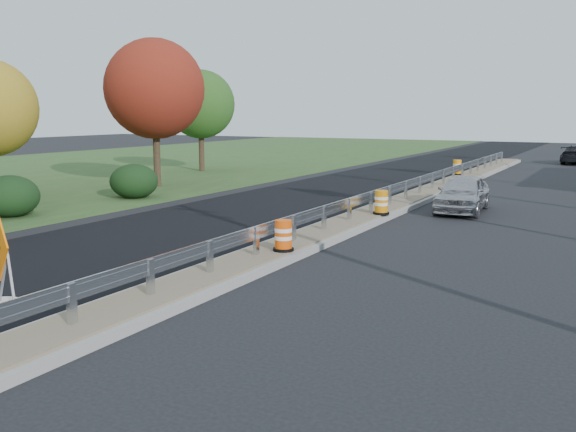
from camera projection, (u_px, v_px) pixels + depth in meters
The scene contains 14 objects.
ground at pixel (293, 249), 17.76m from camera, with size 140.00×140.00×0.00m, color black.
grass_verge_near at pixel (10, 176), 37.62m from camera, with size 30.00×120.00×0.03m, color #2D4E21.
milled_overlay at pixel (310, 197), 28.51m from camera, with size 7.20×120.00×0.01m, color black.
median at pixel (389, 207), 24.71m from camera, with size 1.60×55.00×0.23m.
guardrail at pixel (398, 189), 25.48m from camera, with size 0.10×46.15×0.72m.
hedge_mid at pixel (10, 196), 22.99m from camera, with size 2.09×2.09×1.52m, color black.
hedge_north at pixel (134, 181), 27.98m from camera, with size 2.09×2.09×1.52m, color black.
tree_near_red at pixel (155, 89), 31.73m from camera, with size 4.95×4.95×7.35m.
tree_near_back at pixel (201, 104), 40.20m from camera, with size 4.29×4.29×6.37m.
caution_sign at pixel (0, 283), 12.15m from camera, with size 1.41×0.67×2.11m.
barrel_median_near at pixel (283, 236), 16.35m from camera, with size 0.54×0.54×0.79m.
barrel_median_mid at pixel (381, 203), 22.23m from camera, with size 0.56×0.56×0.83m.
barrel_median_far at pixel (457, 168), 36.25m from camera, with size 0.57×0.57×0.84m.
car_silver at pixel (463, 193), 24.24m from camera, with size 1.66×4.12×1.40m, color #B0AFB4.
Camera 1 is at (8.06, -15.41, 3.74)m, focal length 40.00 mm.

